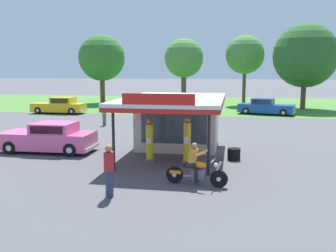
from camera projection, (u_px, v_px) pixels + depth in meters
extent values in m
plane|color=#4C4C51|center=(179.00, 167.00, 16.18)|extent=(300.00, 300.00, 0.00)
cube|color=#477A33|center=(214.00, 104.00, 45.39)|extent=(120.00, 24.00, 0.01)
cube|color=beige|center=(179.00, 123.00, 20.25)|extent=(4.14, 3.57, 2.68)
cube|color=#384C56|center=(174.00, 127.00, 18.52)|extent=(3.31, 0.05, 1.71)
cube|color=silver|center=(174.00, 99.00, 18.26)|extent=(4.84, 7.71, 0.16)
cube|color=red|center=(174.00, 103.00, 18.29)|extent=(4.84, 7.71, 0.18)
cube|color=red|center=(158.00, 99.00, 14.49)|extent=(2.90, 0.08, 0.44)
cylinder|color=black|center=(209.00, 142.00, 14.77)|extent=(0.12, 0.12, 2.68)
cylinder|color=black|center=(113.00, 139.00, 15.44)|extent=(0.12, 0.12, 2.68)
cube|color=slate|center=(150.00, 160.00, 17.32)|extent=(0.44, 0.44, 0.10)
cylinder|color=yellow|center=(150.00, 142.00, 17.19)|extent=(0.34, 0.34, 1.62)
cube|color=white|center=(149.00, 141.00, 17.00)|extent=(0.22, 0.02, 0.28)
sphere|color=orange|center=(149.00, 121.00, 17.05)|extent=(0.26, 0.26, 0.26)
cube|color=slate|center=(187.00, 161.00, 17.02)|extent=(0.44, 0.44, 0.10)
cylinder|color=yellow|center=(187.00, 142.00, 16.89)|extent=(0.34, 0.34, 1.72)
cube|color=white|center=(187.00, 141.00, 16.70)|extent=(0.22, 0.02, 0.28)
sphere|color=orange|center=(187.00, 120.00, 16.73)|extent=(0.26, 0.26, 0.26)
cylinder|color=black|center=(219.00, 179.00, 13.36)|extent=(0.65, 0.20, 0.64)
cylinder|color=silver|center=(219.00, 179.00, 13.36)|extent=(0.18, 0.14, 0.16)
cylinder|color=black|center=(175.00, 175.00, 13.90)|extent=(0.65, 0.20, 0.64)
cylinder|color=silver|center=(175.00, 175.00, 13.90)|extent=(0.18, 0.14, 0.16)
ellipsoid|color=orange|center=(199.00, 165.00, 13.53)|extent=(0.59, 0.33, 0.24)
cube|color=#59595E|center=(198.00, 174.00, 13.60)|extent=(0.47, 0.31, 0.36)
cube|color=black|center=(190.00, 165.00, 13.65)|extent=(0.52, 0.33, 0.10)
cylinder|color=silver|center=(216.00, 171.00, 13.35)|extent=(0.38, 0.13, 0.71)
cylinder|color=silver|center=(213.00, 160.00, 13.33)|extent=(0.15, 0.70, 0.04)
sphere|color=silver|center=(216.00, 165.00, 13.33)|extent=(0.16, 0.16, 0.16)
cube|color=orange|center=(176.00, 172.00, 13.87)|extent=(0.46, 0.25, 0.12)
cylinder|color=silver|center=(188.00, 176.00, 13.88)|extent=(0.71, 0.19, 0.18)
cube|color=black|center=(192.00, 164.00, 13.62)|extent=(0.45, 0.40, 0.14)
cylinder|color=black|center=(198.00, 174.00, 13.77)|extent=(0.16, 0.25, 0.56)
cylinder|color=black|center=(196.00, 176.00, 13.47)|extent=(0.16, 0.25, 0.56)
cylinder|color=gold|center=(193.00, 156.00, 13.56)|extent=(0.46, 0.38, 0.60)
sphere|color=#9E704C|center=(195.00, 146.00, 13.49)|extent=(0.22, 0.22, 0.22)
cylinder|color=gold|center=(201.00, 153.00, 13.66)|extent=(0.54, 0.17, 0.31)
cylinder|color=gold|center=(198.00, 155.00, 13.28)|extent=(0.54, 0.17, 0.31)
cube|color=#E55993|center=(48.00, 140.00, 19.20)|extent=(4.71, 2.00, 0.83)
cube|color=#E55993|center=(54.00, 127.00, 19.04)|extent=(2.06, 1.74, 0.50)
cube|color=#283847|center=(36.00, 127.00, 19.19)|extent=(0.06, 1.52, 0.40)
cube|color=#283847|center=(46.00, 130.00, 18.21)|extent=(1.73, 0.05, 0.38)
cube|color=#283847|center=(61.00, 125.00, 19.86)|extent=(1.73, 0.05, 0.38)
cube|color=silver|center=(6.00, 144.00, 19.62)|extent=(0.14, 1.85, 0.18)
cube|color=silver|center=(92.00, 147.00, 18.86)|extent=(0.14, 1.85, 0.18)
sphere|color=white|center=(12.00, 136.00, 20.18)|extent=(0.18, 0.18, 0.18)
cylinder|color=black|center=(10.00, 148.00, 18.60)|extent=(0.66, 0.21, 0.66)
cylinder|color=silver|center=(10.00, 148.00, 18.60)|extent=(0.30, 0.22, 0.30)
cylinder|color=black|center=(29.00, 141.00, 20.38)|extent=(0.66, 0.21, 0.66)
cylinder|color=silver|center=(29.00, 141.00, 20.38)|extent=(0.30, 0.22, 0.30)
cylinder|color=black|center=(70.00, 150.00, 18.09)|extent=(0.66, 0.21, 0.66)
cylinder|color=silver|center=(70.00, 150.00, 18.09)|extent=(0.30, 0.22, 0.30)
cylinder|color=black|center=(84.00, 143.00, 19.88)|extent=(0.66, 0.21, 0.66)
cylinder|color=silver|center=(84.00, 143.00, 19.88)|extent=(0.30, 0.22, 0.30)
cube|color=black|center=(178.00, 108.00, 35.32)|extent=(5.49, 2.98, 0.81)
cube|color=black|center=(180.00, 101.00, 35.23)|extent=(2.37, 2.01, 0.59)
cube|color=#283847|center=(170.00, 101.00, 35.15)|extent=(0.37, 1.35, 0.47)
cube|color=#283847|center=(181.00, 101.00, 34.47)|extent=(1.70, 0.45, 0.44)
cube|color=#283847|center=(179.00, 100.00, 35.98)|extent=(1.70, 0.45, 0.44)
cube|color=silver|center=(151.00, 111.00, 35.17)|extent=(0.52, 1.66, 0.18)
cube|color=silver|center=(206.00, 111.00, 35.55)|extent=(0.52, 1.66, 0.18)
sphere|color=white|center=(151.00, 108.00, 34.56)|extent=(0.18, 0.18, 0.18)
sphere|color=white|center=(150.00, 107.00, 35.68)|extent=(0.18, 0.18, 0.18)
cylinder|color=black|center=(160.00, 112.00, 34.42)|extent=(0.69, 0.35, 0.66)
cylinder|color=silver|center=(160.00, 112.00, 34.42)|extent=(0.34, 0.29, 0.30)
cylinder|color=black|center=(159.00, 110.00, 36.04)|extent=(0.69, 0.35, 0.66)
cylinder|color=silver|center=(159.00, 110.00, 36.04)|extent=(0.34, 0.29, 0.30)
cylinder|color=black|center=(198.00, 111.00, 34.67)|extent=(0.69, 0.35, 0.66)
cylinder|color=silver|center=(198.00, 111.00, 34.67)|extent=(0.34, 0.29, 0.30)
cylinder|color=black|center=(196.00, 110.00, 36.30)|extent=(0.69, 0.35, 0.66)
cylinder|color=silver|center=(196.00, 110.00, 36.30)|extent=(0.34, 0.29, 0.30)
cube|color=gold|center=(59.00, 107.00, 35.92)|extent=(5.05, 1.82, 0.80)
cube|color=gold|center=(63.00, 100.00, 35.73)|extent=(2.12, 1.58, 0.58)
cube|color=#283847|center=(53.00, 100.00, 35.92)|extent=(0.05, 1.38, 0.46)
cube|color=#283847|center=(59.00, 101.00, 34.99)|extent=(1.79, 0.05, 0.44)
cube|color=#283847|center=(67.00, 100.00, 36.48)|extent=(1.79, 0.05, 0.44)
cube|color=silver|center=(35.00, 110.00, 36.42)|extent=(0.14, 1.68, 0.18)
cube|color=silver|center=(84.00, 111.00, 35.51)|extent=(0.14, 1.68, 0.18)
sphere|color=white|center=(31.00, 107.00, 35.83)|extent=(0.18, 0.18, 0.18)
sphere|color=white|center=(37.00, 106.00, 36.93)|extent=(0.18, 0.18, 0.18)
cylinder|color=black|center=(38.00, 110.00, 35.47)|extent=(0.66, 0.21, 0.66)
cylinder|color=silver|center=(38.00, 110.00, 35.47)|extent=(0.30, 0.22, 0.30)
cylinder|color=black|center=(47.00, 109.00, 37.07)|extent=(0.66, 0.21, 0.66)
cylinder|color=silver|center=(47.00, 109.00, 37.07)|extent=(0.30, 0.22, 0.30)
cylinder|color=black|center=(72.00, 111.00, 34.85)|extent=(0.66, 0.21, 0.66)
cylinder|color=silver|center=(72.00, 111.00, 34.85)|extent=(0.30, 0.22, 0.30)
cylinder|color=black|center=(79.00, 109.00, 36.46)|extent=(0.66, 0.21, 0.66)
cylinder|color=silver|center=(79.00, 109.00, 36.46)|extent=(0.30, 0.22, 0.30)
cube|color=#19479E|center=(266.00, 108.00, 35.12)|extent=(5.34, 3.15, 0.79)
cube|color=#19479E|center=(263.00, 101.00, 35.17)|extent=(2.30, 2.09, 0.53)
cube|color=#283847|center=(273.00, 102.00, 34.76)|extent=(0.43, 1.39, 0.42)
cube|color=#283847|center=(265.00, 101.00, 35.87)|extent=(1.58, 0.48, 0.40)
cube|color=#283847|center=(261.00, 102.00, 34.46)|extent=(1.58, 0.48, 0.40)
cube|color=silver|center=(294.00, 113.00, 34.06)|extent=(0.60, 1.72, 0.18)
cube|color=silver|center=(240.00, 110.00, 36.25)|extent=(0.60, 1.72, 0.18)
sphere|color=white|center=(295.00, 109.00, 34.54)|extent=(0.18, 0.18, 0.18)
sphere|color=white|center=(294.00, 110.00, 33.49)|extent=(0.18, 0.18, 0.18)
cylinder|color=black|center=(286.00, 111.00, 35.18)|extent=(0.69, 0.37, 0.66)
cylinder|color=silver|center=(286.00, 111.00, 35.18)|extent=(0.35, 0.29, 0.30)
cylinder|color=black|center=(283.00, 113.00, 33.65)|extent=(0.69, 0.37, 0.66)
cylinder|color=silver|center=(283.00, 113.00, 33.65)|extent=(0.35, 0.29, 0.30)
cylinder|color=black|center=(250.00, 109.00, 36.66)|extent=(0.69, 0.37, 0.66)
cylinder|color=silver|center=(250.00, 109.00, 36.66)|extent=(0.35, 0.29, 0.30)
cylinder|color=black|center=(246.00, 111.00, 35.12)|extent=(0.69, 0.37, 0.66)
cylinder|color=silver|center=(246.00, 111.00, 35.12)|extent=(0.35, 0.29, 0.30)
cylinder|color=#2D3351|center=(109.00, 184.00, 12.37)|extent=(0.26, 0.26, 0.89)
cylinder|color=#B21E23|center=(109.00, 161.00, 12.25)|extent=(0.34, 0.34, 0.63)
sphere|color=#9E704C|center=(109.00, 148.00, 12.19)|extent=(0.24, 0.24, 0.24)
cylinder|color=brown|center=(104.00, 120.00, 28.19)|extent=(0.26, 0.26, 0.76)
cylinder|color=#4C8C4C|center=(104.00, 112.00, 28.09)|extent=(0.34, 0.34, 0.54)
sphere|color=beige|center=(104.00, 107.00, 28.03)|extent=(0.21, 0.21, 0.21)
cylinder|color=brown|center=(103.00, 89.00, 46.67)|extent=(0.61, 0.61, 3.48)
sphere|color=#33702D|center=(102.00, 58.00, 46.09)|extent=(5.70, 5.70, 5.70)
sphere|color=#33702D|center=(105.00, 62.00, 45.69)|extent=(4.05, 4.05, 4.05)
cylinder|color=brown|center=(244.00, 87.00, 44.20)|extent=(0.40, 0.40, 4.21)
sphere|color=#4C893D|center=(245.00, 55.00, 43.63)|extent=(4.51, 4.51, 4.51)
sphere|color=#4C893D|center=(247.00, 59.00, 44.26)|extent=(2.70, 2.70, 2.70)
cylinder|color=brown|center=(303.00, 94.00, 39.71)|extent=(0.53, 0.53, 3.12)
sphere|color=#2D6028|center=(305.00, 56.00, 39.10)|extent=(6.70, 6.70, 6.70)
sphere|color=#2D6028|center=(312.00, 62.00, 39.14)|extent=(3.89, 3.89, 3.89)
cylinder|color=brown|center=(184.00, 89.00, 44.48)|extent=(0.60, 0.60, 3.81)
sphere|color=#4C893D|center=(184.00, 58.00, 43.94)|extent=(4.59, 4.59, 4.59)
sphere|color=#4C893D|center=(183.00, 62.00, 43.52)|extent=(2.83, 2.83, 2.83)
cylinder|color=black|center=(234.00, 158.00, 17.52)|extent=(0.60, 0.60, 0.18)
cylinder|color=black|center=(234.00, 154.00, 17.49)|extent=(0.60, 0.60, 0.18)
cylinder|color=black|center=(234.00, 150.00, 17.46)|extent=(0.60, 0.60, 0.18)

